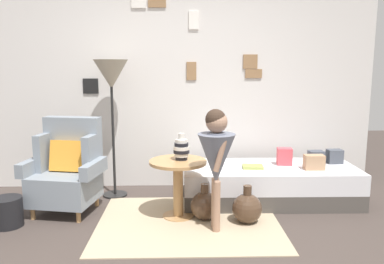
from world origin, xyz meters
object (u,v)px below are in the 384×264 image
(book_on_daybed, at_px, (253,167))
(demijohn_near, at_px, (205,205))
(side_table, at_px, (178,177))
(floor_lamp, at_px, (111,80))
(daybed, at_px, (269,184))
(demijohn_far, at_px, (247,208))
(magazine_basket, at_px, (7,212))
(vase_striped, at_px, (181,149))
(armchair, at_px, (67,170))
(person_child, at_px, (216,154))

(book_on_daybed, xyz_separation_m, demijohn_near, (-0.55, -0.45, -0.27))
(side_table, relative_size, floor_lamp, 0.37)
(daybed, bearing_deg, demijohn_far, -119.88)
(magazine_basket, bearing_deg, demijohn_near, 3.40)
(daybed, height_order, book_on_daybed, book_on_daybed)
(vase_striped, bearing_deg, floor_lamp, 140.27)
(magazine_basket, bearing_deg, armchair, 41.28)
(vase_striped, bearing_deg, person_child, -48.20)
(demijohn_far, bearing_deg, person_child, -154.17)
(vase_striped, xyz_separation_m, floor_lamp, (-0.78, 0.65, 0.65))
(vase_striped, distance_m, floor_lamp, 1.21)
(vase_striped, bearing_deg, magazine_basket, -172.63)
(vase_striped, height_order, floor_lamp, floor_lamp)
(daybed, bearing_deg, vase_striped, -157.15)
(side_table, height_order, magazine_basket, side_table)
(demijohn_near, relative_size, demijohn_far, 0.98)
(person_child, bearing_deg, floor_lamp, 137.59)
(daybed, relative_size, demijohn_near, 5.21)
(floor_lamp, bearing_deg, armchair, -131.53)
(demijohn_far, bearing_deg, vase_striped, 162.66)
(daybed, xyz_separation_m, book_on_daybed, (-0.20, -0.07, 0.22))
(daybed, height_order, demijohn_far, daybed)
(armchair, distance_m, daybed, 2.19)
(side_table, bearing_deg, daybed, 23.62)
(book_on_daybed, bearing_deg, armchair, -175.48)
(vase_striped, relative_size, book_on_daybed, 1.21)
(armchair, relative_size, vase_striped, 3.66)
(side_table, xyz_separation_m, demijohn_near, (0.26, -0.07, -0.27))
(daybed, relative_size, demijohn_far, 5.10)
(daybed, relative_size, vase_striped, 7.18)
(person_child, relative_size, demijohn_near, 3.08)
(magazine_basket, bearing_deg, person_child, -4.01)
(armchair, xyz_separation_m, demijohn_far, (1.81, -0.39, -0.29))
(daybed, height_order, magazine_basket, daybed)
(book_on_daybed, bearing_deg, daybed, 17.78)
(vase_striped, relative_size, floor_lamp, 0.17)
(book_on_daybed, distance_m, magazine_basket, 2.50)
(person_child, height_order, book_on_daybed, person_child)
(armchair, height_order, person_child, person_child)
(armchair, distance_m, book_on_daybed, 1.97)
(demijohn_near, height_order, demijohn_far, demijohn_far)
(daybed, height_order, person_child, person_child)
(floor_lamp, distance_m, demijohn_near, 1.74)
(armchair, distance_m, side_table, 1.17)
(demijohn_near, xyz_separation_m, demijohn_far, (0.40, -0.10, 0.00))
(side_table, relative_size, demijohn_near, 1.60)
(side_table, distance_m, vase_striped, 0.28)
(floor_lamp, relative_size, magazine_basket, 5.61)
(daybed, relative_size, floor_lamp, 1.21)
(armchair, distance_m, magazine_basket, 0.68)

